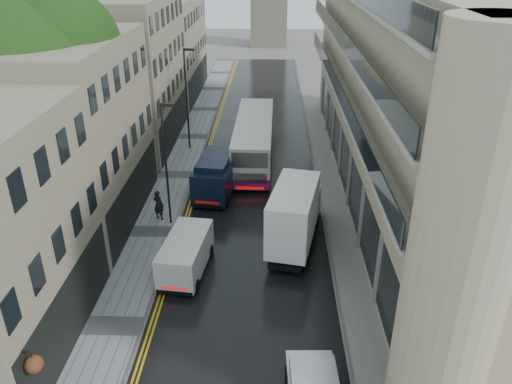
# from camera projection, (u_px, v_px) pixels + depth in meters

# --- Properties ---
(road) EXTENTS (9.00, 85.00, 0.02)m
(road) POSITION_uv_depth(u_px,v_px,m) (255.00, 177.00, 37.39)
(road) COLOR black
(road) RESTS_ON ground
(left_sidewalk) EXTENTS (2.70, 85.00, 0.12)m
(left_sidewalk) POSITION_uv_depth(u_px,v_px,m) (178.00, 175.00, 37.54)
(left_sidewalk) COLOR gray
(left_sidewalk) RESTS_ON ground
(right_sidewalk) EXTENTS (1.80, 85.00, 0.12)m
(right_sidewalk) POSITION_uv_depth(u_px,v_px,m) (327.00, 177.00, 37.21)
(right_sidewalk) COLOR slate
(right_sidewalk) RESTS_ON ground
(old_shop_row) EXTENTS (4.50, 56.00, 12.00)m
(old_shop_row) POSITION_uv_depth(u_px,v_px,m) (130.00, 88.00, 37.23)
(old_shop_row) COLOR gray
(old_shop_row) RESTS_ON ground
(modern_block) EXTENTS (8.00, 40.00, 14.00)m
(modern_block) POSITION_uv_depth(u_px,v_px,m) (411.00, 92.00, 32.63)
(modern_block) COLOR tan
(modern_block) RESTS_ON ground
(tree_near) EXTENTS (10.56, 10.56, 13.89)m
(tree_near) POSITION_uv_depth(u_px,v_px,m) (28.00, 118.00, 27.95)
(tree_near) COLOR black
(tree_near) RESTS_ON ground
(tree_far) EXTENTS (9.24, 9.24, 12.46)m
(tree_far) POSITION_uv_depth(u_px,v_px,m) (105.00, 75.00, 39.89)
(tree_far) COLOR black
(tree_far) RESTS_ON ground
(cream_bus) EXTENTS (2.93, 12.34, 3.36)m
(cream_bus) POSITION_uv_depth(u_px,v_px,m) (234.00, 157.00, 36.48)
(cream_bus) COLOR beige
(cream_bus) RESTS_ON road
(white_lorry) EXTENTS (3.62, 7.63, 3.85)m
(white_lorry) POSITION_uv_depth(u_px,v_px,m) (272.00, 227.00, 26.97)
(white_lorry) COLOR white
(white_lorry) RESTS_ON road
(white_van) EXTENTS (2.46, 4.75, 2.06)m
(white_van) POSITION_uv_depth(u_px,v_px,m) (160.00, 271.00, 24.85)
(white_van) COLOR silver
(white_van) RESTS_ON road
(navy_van) EXTENTS (2.96, 5.95, 2.91)m
(navy_van) POSITION_uv_depth(u_px,v_px,m) (195.00, 184.00, 32.82)
(navy_van) COLOR black
(navy_van) RESTS_ON road
(pedestrian) EXTENTS (0.84, 0.72, 1.96)m
(pedestrian) POSITION_uv_depth(u_px,v_px,m) (158.00, 205.00, 31.05)
(pedestrian) COLOR black
(pedestrian) RESTS_ON left_sidewalk
(lamp_post_near) EXTENTS (0.88, 0.40, 7.62)m
(lamp_post_near) POSITION_uv_depth(u_px,v_px,m) (166.00, 166.00, 29.34)
(lamp_post_near) COLOR black
(lamp_post_near) RESTS_ON left_sidewalk
(lamp_post_far) EXTENTS (0.95, 0.34, 8.26)m
(lamp_post_far) POSITION_uv_depth(u_px,v_px,m) (187.00, 101.00, 40.52)
(lamp_post_far) COLOR black
(lamp_post_far) RESTS_ON left_sidewalk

